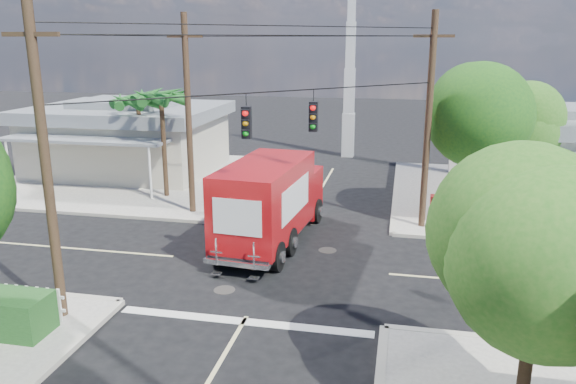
# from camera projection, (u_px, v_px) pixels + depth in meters

# --- Properties ---
(ground) EXTENTS (120.00, 120.00, 0.00)m
(ground) POSITION_uv_depth(u_px,v_px,m) (277.00, 265.00, 20.26)
(ground) COLOR black
(ground) RESTS_ON ground
(sidewalk_ne) EXTENTS (14.12, 14.12, 0.14)m
(sidewalk_ne) POSITION_uv_depth(u_px,v_px,m) (534.00, 199.00, 28.38)
(sidewalk_ne) COLOR gray
(sidewalk_ne) RESTS_ON ground
(sidewalk_nw) EXTENTS (14.12, 14.12, 0.14)m
(sidewalk_nw) POSITION_uv_depth(u_px,v_px,m) (136.00, 178.00, 32.65)
(sidewalk_nw) COLOR gray
(sidewalk_nw) RESTS_ON ground
(road_markings) EXTENTS (32.00, 32.00, 0.01)m
(road_markings) POSITION_uv_depth(u_px,v_px,m) (267.00, 281.00, 18.86)
(road_markings) COLOR beige
(road_markings) RESTS_ON ground
(building_ne) EXTENTS (11.80, 10.20, 4.50)m
(building_ne) POSITION_uv_depth(u_px,v_px,m) (568.00, 152.00, 28.50)
(building_ne) COLOR silver
(building_ne) RESTS_ON sidewalk_ne
(building_nw) EXTENTS (10.80, 10.20, 4.30)m
(building_nw) POSITION_uv_depth(u_px,v_px,m) (129.00, 136.00, 33.80)
(building_nw) COLOR beige
(building_nw) RESTS_ON sidewalk_nw
(radio_tower) EXTENTS (0.80, 0.80, 17.00)m
(radio_tower) POSITION_uv_depth(u_px,v_px,m) (350.00, 74.00, 37.56)
(radio_tower) COLOR silver
(radio_tower) RESTS_ON ground
(tree_ne_front) EXTENTS (4.21, 4.14, 6.66)m
(tree_ne_front) POSITION_uv_depth(u_px,v_px,m) (475.00, 115.00, 23.97)
(tree_ne_front) COLOR #422D1C
(tree_ne_front) RESTS_ON sidewalk_ne
(tree_ne_back) EXTENTS (3.77, 3.66, 5.82)m
(tree_ne_back) POSITION_uv_depth(u_px,v_px,m) (528.00, 123.00, 25.69)
(tree_ne_back) COLOR #422D1C
(tree_ne_back) RESTS_ON sidewalk_ne
(tree_se) EXTENTS (3.67, 3.54, 5.62)m
(tree_se) POSITION_uv_depth(u_px,v_px,m) (542.00, 242.00, 10.98)
(tree_se) COLOR #422D1C
(tree_se) RESTS_ON sidewalk_se
(palm_nw_front) EXTENTS (3.01, 3.08, 5.59)m
(palm_nw_front) POSITION_uv_depth(u_px,v_px,m) (161.00, 99.00, 27.48)
(palm_nw_front) COLOR #422D1C
(palm_nw_front) RESTS_ON sidewalk_nw
(palm_nw_back) EXTENTS (3.01, 3.08, 5.19)m
(palm_nw_back) POSITION_uv_depth(u_px,v_px,m) (138.00, 103.00, 29.39)
(palm_nw_back) COLOR #422D1C
(palm_nw_back) RESTS_ON sidewalk_nw
(utility_poles) EXTENTS (12.00, 10.68, 9.00)m
(utility_poles) POSITION_uv_depth(u_px,v_px,m) (244.00, 128.00, 20.85)
(utility_poles) COLOR #473321
(utility_poles) RESTS_ON ground
(vending_boxes) EXTENTS (1.90, 0.50, 1.10)m
(vending_boxes) POSITION_uv_depth(u_px,v_px,m) (452.00, 208.00, 24.66)
(vending_boxes) COLOR red
(vending_boxes) RESTS_ON sidewalk_ne
(delivery_truck) EXTENTS (3.13, 8.03, 3.40)m
(delivery_truck) POSITION_uv_depth(u_px,v_px,m) (271.00, 201.00, 22.09)
(delivery_truck) COLOR black
(delivery_truck) RESTS_ON ground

